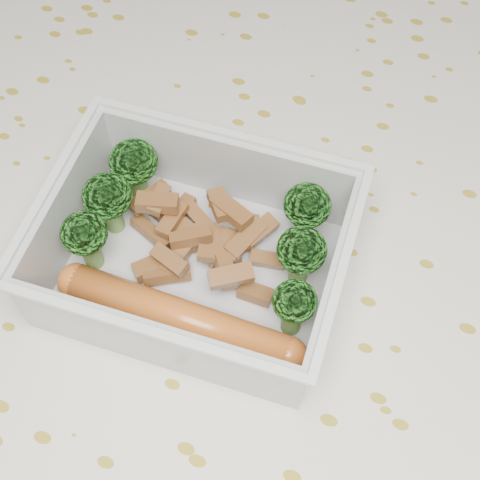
% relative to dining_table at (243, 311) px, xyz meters
% --- Properties ---
extents(dining_table, '(1.40, 0.90, 0.75)m').
position_rel_dining_table_xyz_m(dining_table, '(0.00, 0.00, 0.00)').
color(dining_table, brown).
rests_on(dining_table, ground).
extents(tablecloth, '(1.46, 0.96, 0.19)m').
position_rel_dining_table_xyz_m(tablecloth, '(0.00, 0.00, 0.05)').
color(tablecloth, silver).
rests_on(tablecloth, dining_table).
extents(lunch_container, '(0.18, 0.14, 0.06)m').
position_rel_dining_table_xyz_m(lunch_container, '(-0.02, -0.02, 0.11)').
color(lunch_container, silver).
rests_on(lunch_container, tablecloth).
extents(broccoli_florets, '(0.15, 0.09, 0.05)m').
position_rel_dining_table_xyz_m(broccoli_florets, '(-0.03, -0.01, 0.12)').
color(broccoli_florets, '#608C3F').
rests_on(broccoli_florets, lunch_container).
extents(meat_pile, '(0.10, 0.07, 0.03)m').
position_rel_dining_table_xyz_m(meat_pile, '(-0.02, -0.01, 0.10)').
color(meat_pile, brown).
rests_on(meat_pile, lunch_container).
extents(sausage, '(0.15, 0.02, 0.02)m').
position_rel_dining_table_xyz_m(sausage, '(-0.02, -0.06, 0.11)').
color(sausage, '#B45A20').
rests_on(sausage, lunch_container).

